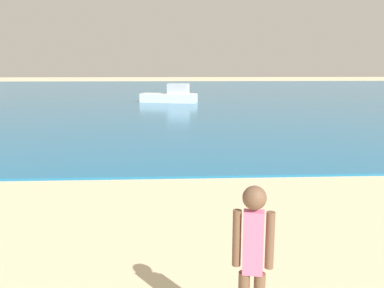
{
  "coord_description": "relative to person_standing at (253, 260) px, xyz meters",
  "views": [
    {
      "loc": [
        -0.22,
        2.69,
        2.5
      ],
      "look_at": [
        0.14,
        9.52,
        1.17
      ],
      "focal_mm": 37.43,
      "sensor_mm": 36.0,
      "label": 1
    }
  ],
  "objects": [
    {
      "name": "boat_far",
      "position": [
        -0.69,
        24.58,
        -0.36
      ],
      "size": [
        4.02,
        2.23,
        1.3
      ],
      "rotation": [
        0.0,
        0.0,
        2.86
      ],
      "color": "white",
      "rests_on": "water"
    },
    {
      "name": "person_standing",
      "position": [
        0.0,
        0.0,
        0.0
      ],
      "size": [
        0.35,
        0.2,
        1.53
      ],
      "rotation": [
        0.0,
        0.0,
        6.07
      ],
      "color": "brown",
      "rests_on": "ground"
    },
    {
      "name": "water",
      "position": [
        -0.47,
        35.61,
        -0.84
      ],
      "size": [
        160.0,
        60.0,
        0.06
      ],
      "primitive_type": "cube",
      "color": "#1E6B9E",
      "rests_on": "ground"
    }
  ]
}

